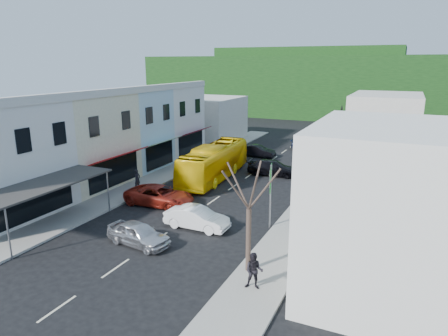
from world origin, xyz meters
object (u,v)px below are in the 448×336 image
pedestrian_left (137,180)px  car_silver (138,234)px  bus (214,163)px  traffic_signal (340,127)px  car_white (197,218)px  pedestrian_right (254,272)px  car_red (160,196)px  direction_sign (270,197)px  street_tree (249,209)px

pedestrian_left → car_silver: bearing=-138.7°
bus → traffic_signal: (8.49, 19.67, 1.16)m
car_white → pedestrian_right: pedestrian_right is taller
car_white → traffic_signal: 31.22m
car_silver → car_red: size_ratio=0.96×
car_red → traffic_signal: traffic_signal is taller
car_red → direction_sign: 9.28m
car_red → traffic_signal: size_ratio=0.85×
pedestrian_left → direction_sign: bearing=-98.3°
pedestrian_left → street_tree: size_ratio=0.24×
pedestrian_left → car_white: bearing=-115.9°
street_tree → traffic_signal: size_ratio=1.31×
street_tree → traffic_signal: (-0.81, 34.87, -0.83)m
car_silver → pedestrian_right: bearing=-95.2°
bus → street_tree: street_tree is taller
pedestrian_right → direction_sign: bearing=90.9°
bus → pedestrian_right: 19.59m
car_white → pedestrian_left: bearing=59.8°
car_silver → direction_sign: 8.68m
car_silver → car_red: (-2.74, 6.43, 0.00)m
car_silver → pedestrian_left: pedestrian_left is taller
car_red → traffic_signal: 29.59m
direction_sign → car_silver: bearing=-154.6°
car_red → pedestrian_right: bearing=-128.3°
pedestrian_right → direction_sign: (-1.70, 7.57, 1.17)m
bus → traffic_signal: 21.46m
car_red → street_tree: bearing=-125.2°
bus → pedestrian_left: size_ratio=6.82×
pedestrian_left → traffic_signal: bearing=-21.7°
car_silver → traffic_signal: (6.39, 34.50, 2.01)m
car_silver → pedestrian_left: bearing=44.6°
car_silver → traffic_signal: bearing=-2.6°
car_red → direction_sign: size_ratio=1.06×
direction_sign → traffic_signal: traffic_signal is taller
car_white → direction_sign: size_ratio=1.01×
car_silver → street_tree: size_ratio=0.62×
pedestrian_left → traffic_signal: 28.91m
bus → traffic_signal: bearing=62.9°
traffic_signal → street_tree: bearing=110.2°
car_red → street_tree: 12.38m
car_silver → street_tree: bearing=-85.0°
pedestrian_right → traffic_signal: size_ratio=0.31×
pedestrian_left → traffic_signal: traffic_signal is taller
car_red → street_tree: (9.94, -6.79, 2.84)m
pedestrian_right → street_tree: street_tree is taller
pedestrian_left → street_tree: street_tree is taller
pedestrian_left → traffic_signal: size_ratio=0.31×
car_red → pedestrian_right: size_ratio=2.71×
street_tree → direction_sign: bearing=97.6°
car_silver → car_white: same height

